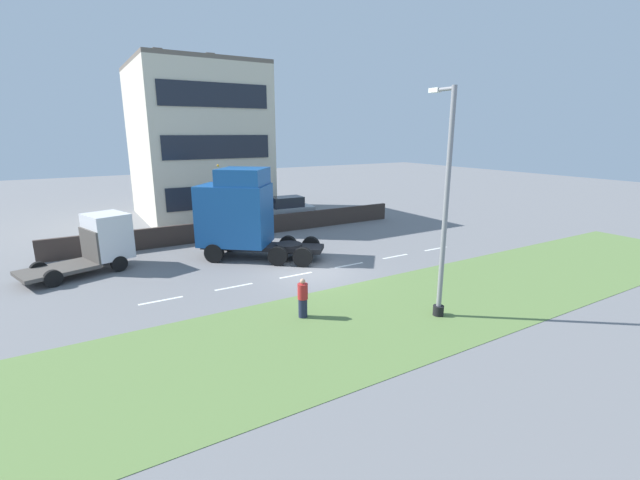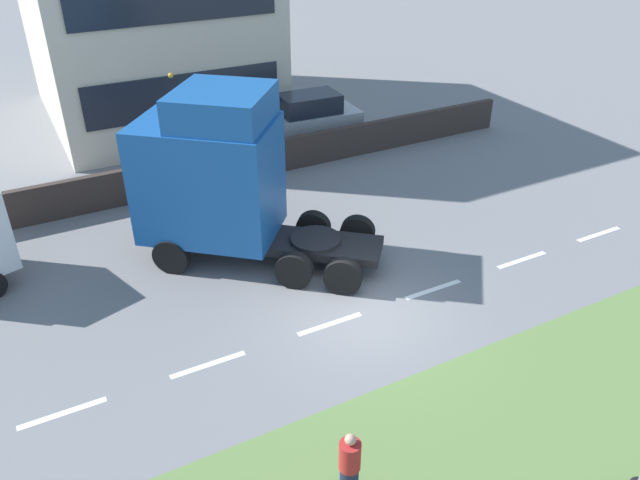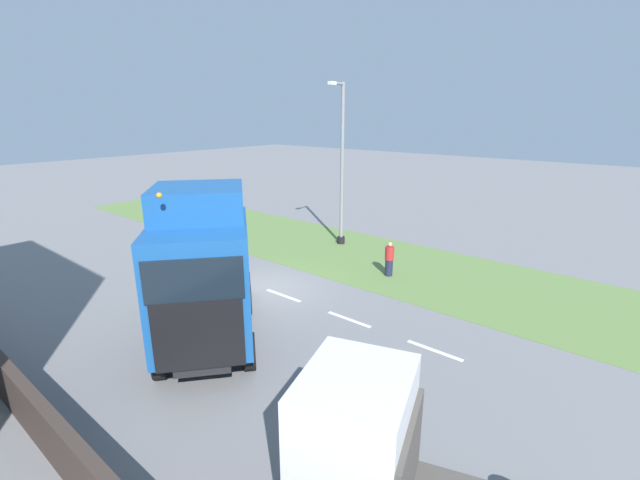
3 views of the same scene
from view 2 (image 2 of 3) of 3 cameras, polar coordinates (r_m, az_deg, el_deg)
The scene contains 6 objects.
ground_plane at distance 16.15m, azimuth 3.74°, elevation -6.75°, with size 120.00×120.00×0.00m, color slate.
lane_markings at distance 16.46m, azimuth 5.84°, elevation -6.03°, with size 0.16×17.80×0.00m.
boundary_wall at distance 22.91m, azimuth -7.99°, elevation 6.80°, with size 0.25×24.00×1.25m.
lorry_cab at distance 17.55m, azimuth -9.36°, elevation 5.69°, with size 6.15×6.62×5.12m.
parked_car at distance 25.62m, azimuth -1.15°, elevation 10.75°, with size 2.02×4.36×2.19m.
pedestrian at distance 11.71m, azimuth 2.71°, elevation -20.02°, with size 0.39×0.39×1.55m.
Camera 2 is at (-10.81, 6.90, 9.82)m, focal length 35.00 mm.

